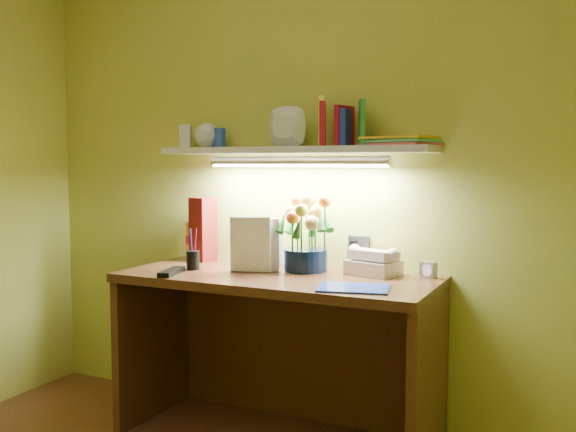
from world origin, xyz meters
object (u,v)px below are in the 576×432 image
Objects in this scene: flower_bouquet at (306,233)px; whisky_bottle at (195,236)px; telephone at (373,260)px; desk at (277,358)px; desk_clock at (428,270)px.

flower_bouquet reaches higher than whisky_bottle.
flower_bouquet is 1.66× the size of telephone.
telephone is (0.31, 0.04, -0.11)m from flower_bouquet.
flower_bouquet is at bearing 63.59° from desk.
flower_bouquet is at bearing -153.91° from desk_clock.
flower_bouquet is 1.44× the size of whisky_bottle.
desk is at bearing -19.79° from whisky_bottle.
desk is 5.74× the size of whisky_bottle.
whisky_bottle is (-0.57, 0.20, 0.50)m from desk.
desk_clock is (0.55, 0.06, -0.14)m from flower_bouquet.
telephone is (0.38, 0.18, 0.44)m from desk.
flower_bouquet is 5.08× the size of desk_clock.
whisky_bottle is at bearing 160.21° from desk.
whisky_bottle is at bearing 174.85° from flower_bouquet.
desk_clock is (0.24, 0.03, -0.03)m from telephone.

